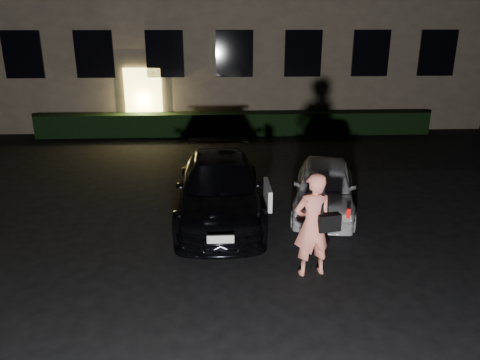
{
  "coord_description": "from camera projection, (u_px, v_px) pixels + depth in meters",
  "views": [
    {
      "loc": [
        -0.7,
        -7.18,
        4.33
      ],
      "look_at": [
        -0.24,
        2.0,
        1.11
      ],
      "focal_mm": 35.0,
      "sensor_mm": 36.0,
      "label": 1
    }
  ],
  "objects": [
    {
      "name": "man",
      "position": [
        313.0,
        224.0,
        8.04
      ],
      "size": [
        0.85,
        0.59,
        1.9
      ],
      "rotation": [
        0.0,
        0.0,
        3.35
      ],
      "color": "#FE8571",
      "rests_on": "ground"
    },
    {
      "name": "ground",
      "position": [
        259.0,
        277.0,
        8.23
      ],
      "size": [
        80.0,
        80.0,
        0.0
      ],
      "primitive_type": "plane",
      "color": "black",
      "rests_on": "ground"
    },
    {
      "name": "hedge",
      "position": [
        235.0,
        124.0,
        17.99
      ],
      "size": [
        15.0,
        0.7,
        0.85
      ],
      "primitive_type": "cube",
      "color": "black",
      "rests_on": "ground"
    },
    {
      "name": "sedan",
      "position": [
        219.0,
        188.0,
        10.54
      ],
      "size": [
        1.98,
        4.7,
        1.33
      ],
      "rotation": [
        0.0,
        0.0,
        0.0
      ],
      "color": "black",
      "rests_on": "ground"
    },
    {
      "name": "hatch",
      "position": [
        324.0,
        187.0,
        10.89
      ],
      "size": [
        2.13,
        3.66,
        1.17
      ],
      "rotation": [
        0.0,
        0.0,
        -0.23
      ],
      "color": "white",
      "rests_on": "ground"
    }
  ]
}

